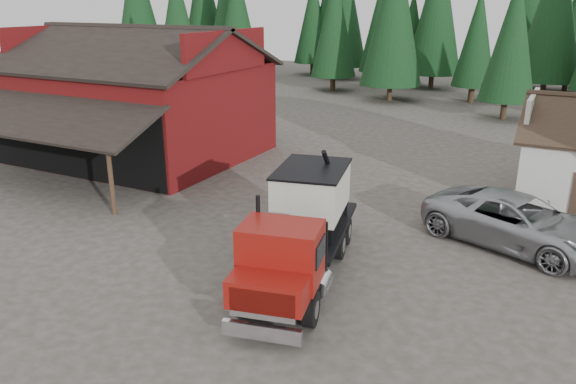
% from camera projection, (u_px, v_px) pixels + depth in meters
% --- Properties ---
extents(ground, '(120.00, 120.00, 0.00)m').
position_uv_depth(ground, '(195.00, 261.00, 19.01)').
color(ground, '#423C34').
rests_on(ground, ground).
extents(red_barn, '(12.80, 13.63, 7.18)m').
position_uv_depth(red_barn, '(137.00, 108.00, 31.23)').
color(red_barn, '#621210').
rests_on(red_barn, ground).
extents(conifer_backdrop, '(76.00, 16.00, 16.00)m').
position_uv_depth(conifer_backdrop, '(454.00, 91.00, 54.30)').
color(conifer_backdrop, black).
rests_on(conifer_backdrop, ground).
extents(near_pine_a, '(4.40, 4.40, 11.40)m').
position_uv_depth(near_pine_a, '(178.00, 23.00, 50.01)').
color(near_pine_a, '#382619').
rests_on(near_pine_a, ground).
extents(near_pine_b, '(3.96, 3.96, 10.40)m').
position_uv_depth(near_pine_b, '(513.00, 37.00, 39.69)').
color(near_pine_b, '#382619').
rests_on(near_pine_b, ground).
extents(near_pine_d, '(5.28, 5.28, 13.40)m').
position_uv_depth(near_pine_d, '(394.00, 12.00, 46.91)').
color(near_pine_d, '#382619').
rests_on(near_pine_d, ground).
extents(feed_truck, '(3.90, 8.54, 3.73)m').
position_uv_depth(feed_truck, '(301.00, 226.00, 17.45)').
color(feed_truck, black).
rests_on(feed_truck, ground).
extents(silver_car, '(7.25, 5.08, 1.84)m').
position_uv_depth(silver_car, '(518.00, 222.00, 19.95)').
color(silver_car, '#A4A6AC').
rests_on(silver_car, ground).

